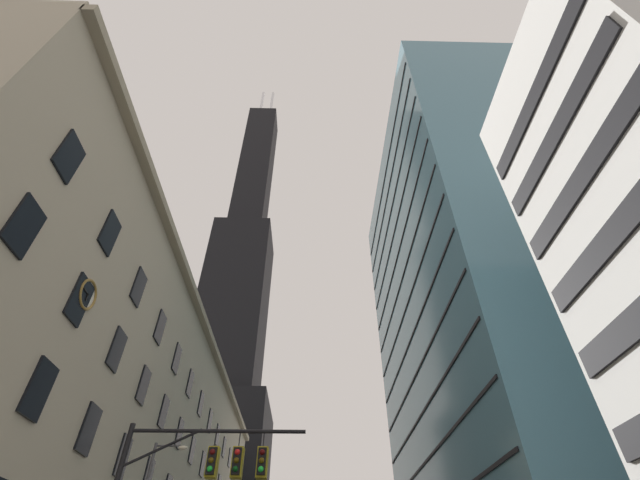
# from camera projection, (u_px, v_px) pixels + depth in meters

# --- Properties ---
(station_building) EXTENTS (17.35, 67.14, 23.34)m
(station_building) POSITION_uv_depth(u_px,v_px,m) (95.00, 457.00, 37.05)
(station_building) COLOR #B2A88E
(station_building) RESTS_ON ground
(dark_skyscraper) EXTENTS (23.66, 23.66, 174.42)m
(dark_skyscraper) POSITION_uv_depth(u_px,v_px,m) (228.00, 344.00, 104.87)
(dark_skyscraper) COLOR black
(dark_skyscraper) RESTS_ON ground
(glass_office_midrise) EXTENTS (18.65, 38.48, 57.17)m
(glass_office_midrise) POSITION_uv_depth(u_px,v_px,m) (481.00, 308.00, 49.90)
(glass_office_midrise) COLOR teal
(glass_office_midrise) RESTS_ON ground
(traffic_signal_mast) EXTENTS (6.84, 0.63, 6.85)m
(traffic_signal_mast) POSITION_uv_depth(u_px,v_px,m) (201.00, 480.00, 14.82)
(traffic_signal_mast) COLOR black
(traffic_signal_mast) RESTS_ON sidewalk_left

